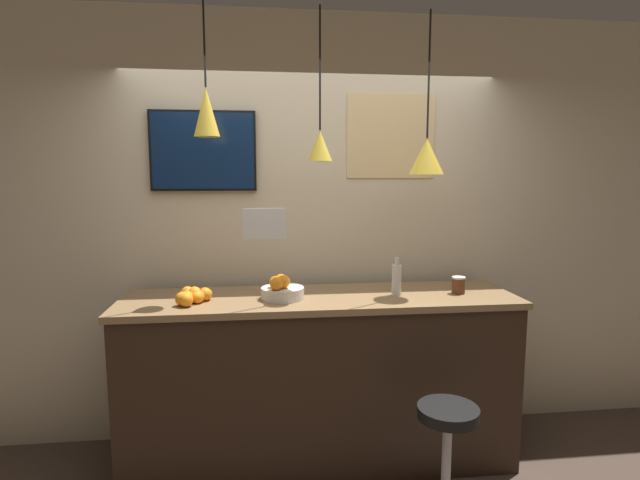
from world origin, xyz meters
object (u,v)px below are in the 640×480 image
spread_jar (458,285)px  juice_bottle (397,279)px  fruit_bowl (282,290)px  bar_stool (447,451)px  mounted_tv (203,151)px

spread_jar → juice_bottle: bearing=180.0°
juice_bottle → fruit_bowl: bearing=-179.5°
bar_stool → juice_bottle: juice_bottle is taller
bar_stool → juice_bottle: bearing=102.4°
bar_stool → mounted_tv: 2.31m
fruit_bowl → spread_jar: (1.11, 0.01, -0.00)m
fruit_bowl → mounted_tv: (-0.49, 0.43, 0.84)m
bar_stool → spread_jar: 1.00m
juice_bottle → mounted_tv: (-1.20, 0.43, 0.80)m
spread_jar → bar_stool: bearing=-115.2°
bar_stool → mounted_tv: mounted_tv is taller
mounted_tv → fruit_bowl: bearing=-41.7°
bar_stool → fruit_bowl: 1.27m
spread_jar → mounted_tv: bearing=165.1°
fruit_bowl → juice_bottle: (0.71, 0.01, 0.04)m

